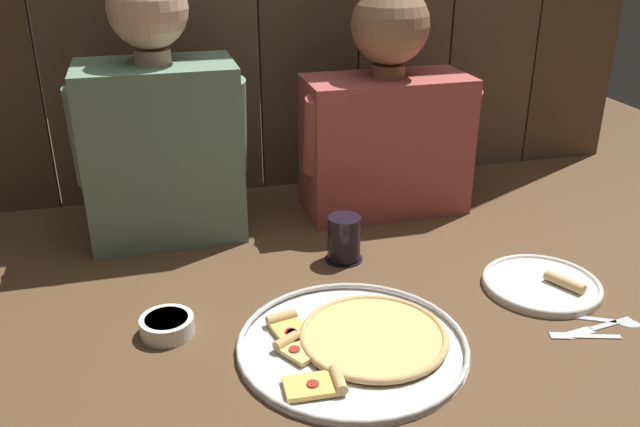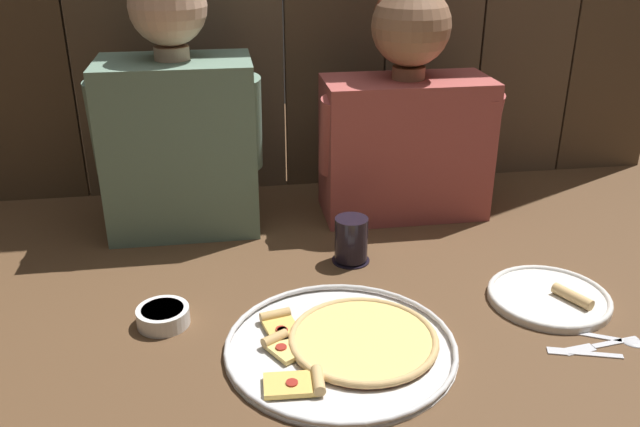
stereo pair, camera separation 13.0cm
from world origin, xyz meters
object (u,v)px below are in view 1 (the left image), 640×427
pizza_tray (358,342)px  dipping_bowl (167,325)px  diner_left (159,122)px  diner_right (387,111)px  dinner_plate (543,284)px  drinking_glass (344,239)px

pizza_tray → dipping_bowl: size_ratio=4.18×
dipping_bowl → diner_left: 0.52m
dipping_bowl → diner_right: 0.78m
dinner_plate → diner_right: 0.57m
dipping_bowl → pizza_tray: bearing=-21.4°
dinner_plate → dipping_bowl: same height
drinking_glass → dipping_bowl: 0.45m
dipping_bowl → dinner_plate: bearing=-2.6°
dinner_plate → diner_right: bearing=110.3°
dipping_bowl → diner_right: bearing=37.3°
pizza_tray → diner_right: 0.68m
diner_right → drinking_glass: bearing=-126.2°
dinner_plate → dipping_bowl: 0.77m
diner_right → dipping_bowl: bearing=-142.7°
dinner_plate → dipping_bowl: size_ratio=2.44×
drinking_glass → diner_left: 0.50m
dinner_plate → diner_left: diner_left is taller
dinner_plate → diner_left: 0.92m
drinking_glass → diner_right: 0.38m
drinking_glass → diner_left: (-0.37, 0.25, 0.23)m
diner_left → diner_right: bearing=0.1°
pizza_tray → diner_right: (0.26, 0.58, 0.25)m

